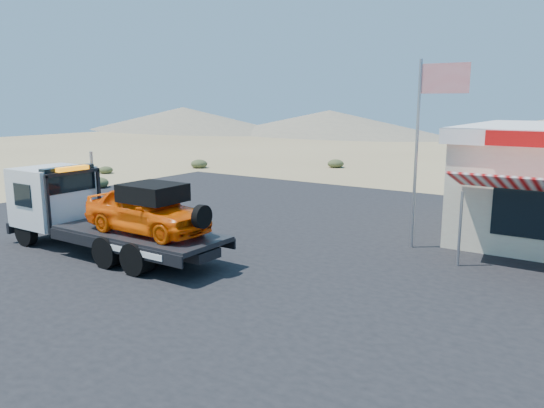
% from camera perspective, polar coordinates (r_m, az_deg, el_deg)
% --- Properties ---
extents(ground, '(120.00, 120.00, 0.00)m').
position_cam_1_polar(ground, '(16.51, -6.36, -5.75)').
color(ground, '#8C754F').
rests_on(ground, ground).
extents(asphalt_lot, '(32.00, 24.00, 0.02)m').
position_cam_1_polar(asphalt_lot, '(17.79, 4.89, -4.46)').
color(asphalt_lot, black).
rests_on(asphalt_lot, ground).
extents(tow_truck, '(7.94, 2.35, 2.65)m').
position_cam_1_polar(tow_truck, '(17.29, -17.45, -0.55)').
color(tow_truck, black).
rests_on(tow_truck, asphalt_lot).
extents(flagpole, '(1.55, 0.10, 6.00)m').
position_cam_1_polar(flagpole, '(17.40, 16.10, 7.36)').
color(flagpole, '#99999E').
rests_on(flagpole, asphalt_lot).
extents(desert_scrub, '(26.46, 36.43, 0.65)m').
position_cam_1_polar(desert_scrub, '(32.07, -13.88, 2.71)').
color(desert_scrub, '#343C20').
rests_on(desert_scrub, ground).
extents(distant_hills, '(126.00, 48.00, 4.20)m').
position_cam_1_polar(distant_hills, '(70.15, 17.43, 8.17)').
color(distant_hills, '#726B59').
rests_on(distant_hills, ground).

